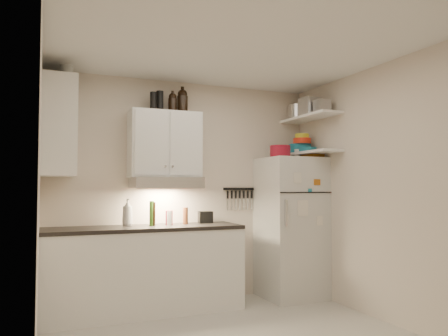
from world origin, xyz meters
name	(u,v)px	position (x,y,z in m)	size (l,w,h in m)	color
ceiling	(237,44)	(0.00, 0.00, 2.61)	(3.20, 3.00, 0.02)	white
back_wall	(185,191)	(0.00, 1.51, 1.30)	(3.20, 0.02, 2.60)	beige
left_wall	(38,192)	(-1.61, 0.00, 1.30)	(0.02, 3.00, 2.60)	beige
right_wall	(381,191)	(1.61, 0.00, 1.30)	(0.02, 3.00, 2.60)	beige
base_cabinet	(144,271)	(-0.55, 1.20, 0.44)	(2.10, 0.60, 0.88)	white
countertop	(145,228)	(-0.55, 1.20, 0.90)	(2.10, 0.62, 0.04)	black
upper_cabinet	(165,145)	(-0.30, 1.33, 1.83)	(0.80, 0.33, 0.75)	white
side_cabinet	(59,127)	(-1.44, 1.20, 1.95)	(0.33, 0.55, 1.00)	white
range_hood	(166,183)	(-0.30, 1.27, 1.39)	(0.76, 0.46, 0.12)	silver
fridge	(291,227)	(1.25, 1.16, 0.85)	(0.70, 0.68, 1.70)	silver
shelf_hi	(310,117)	(1.45, 1.02, 2.20)	(0.30, 0.95, 0.03)	white
shelf_lo	(310,153)	(1.45, 1.02, 1.76)	(0.30, 0.95, 0.03)	white
knife_strip	(239,189)	(0.70, 1.49, 1.32)	(0.42, 0.02, 0.03)	black
dutch_oven	(280,152)	(1.07, 1.10, 1.77)	(0.25, 0.25, 0.14)	maroon
book_stack	(313,155)	(1.51, 1.06, 1.74)	(0.20, 0.25, 0.08)	#B36316
spice_jar	(297,154)	(1.33, 1.14, 1.76)	(0.07, 0.07, 0.11)	silver
stock_pot	(298,113)	(1.50, 1.37, 2.31)	(0.28, 0.28, 0.20)	silver
tin_a	(310,107)	(1.42, 0.98, 2.32)	(0.21, 0.19, 0.21)	#AAAAAD
tin_b	(322,106)	(1.45, 0.78, 2.29)	(0.16, 0.16, 0.16)	#AAAAAD
bowl_teal	(300,149)	(1.44, 1.23, 1.83)	(0.28, 0.28, 0.11)	#186C85
bowl_orange	(302,141)	(1.43, 1.17, 1.92)	(0.22, 0.22, 0.07)	red
bowl_yellow	(302,136)	(1.43, 1.17, 1.98)	(0.17, 0.17, 0.06)	gold
plates	(308,150)	(1.45, 1.08, 1.80)	(0.23, 0.23, 0.06)	#186C85
growler_a	(173,102)	(-0.21, 1.34, 2.32)	(0.10, 0.10, 0.23)	black
growler_b	(182,101)	(-0.08, 1.38, 2.35)	(0.13, 0.13, 0.30)	black
thermos_a	(160,101)	(-0.36, 1.34, 2.32)	(0.08, 0.08, 0.24)	black
thermos_b	(153,101)	(-0.44, 1.30, 2.30)	(0.07, 0.07, 0.21)	black
side_jar	(67,72)	(-1.37, 1.27, 2.54)	(0.13, 0.13, 0.18)	silver
soap_bottle	(127,211)	(-0.72, 1.31, 1.09)	(0.13, 0.13, 0.33)	white
pepper_mill	(185,216)	(-0.07, 1.29, 1.01)	(0.06, 0.06, 0.19)	brown
oil_bottle	(152,213)	(-0.47, 1.22, 1.05)	(0.05, 0.05, 0.27)	#325D17
vinegar_bottle	(153,214)	(-0.46, 1.22, 1.05)	(0.05, 0.05, 0.26)	black
clear_bottle	(169,218)	(-0.27, 1.23, 1.00)	(0.05, 0.05, 0.16)	silver
red_jar	(169,218)	(-0.27, 1.26, 1.00)	(0.08, 0.08, 0.16)	maroon
caddy	(205,217)	(0.20, 1.35, 0.99)	(0.16, 0.11, 0.14)	black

